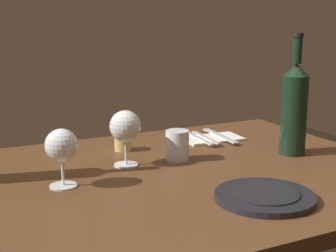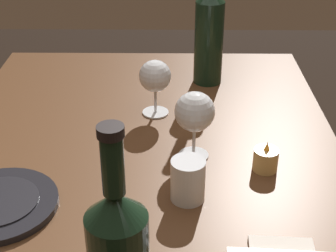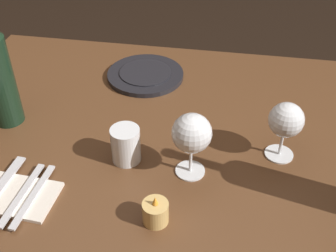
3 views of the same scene
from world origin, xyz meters
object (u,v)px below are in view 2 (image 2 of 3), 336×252
wine_bottle (209,34)px  votive_candle (265,160)px  wine_glass_left (195,113)px  water_tumbler (188,181)px  wine_glass_right (155,77)px

wine_bottle → votive_candle: size_ratio=5.48×
wine_glass_left → water_tumbler: (0.15, -0.02, -0.07)m
wine_glass_right → water_tumbler: bearing=12.0°
wine_glass_left → wine_bottle: bearing=172.5°
water_tumbler → votive_candle: bearing=121.2°
wine_glass_left → wine_bottle: wine_bottle is taller
wine_glass_right → wine_glass_left: bearing=24.5°
wine_glass_left → water_tumbler: bearing=-6.2°
wine_glass_right → votive_candle: size_ratio=2.12×
wine_glass_left → votive_candle: size_ratio=2.29×
wine_bottle → votive_candle: 0.46m
wine_glass_left → votive_candle: bearing=71.5°
water_tumbler → wine_glass_right: bearing=-168.0°
wine_glass_right → water_tumbler: wine_glass_right is taller
water_tumbler → votive_candle: (-0.10, 0.16, -0.02)m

